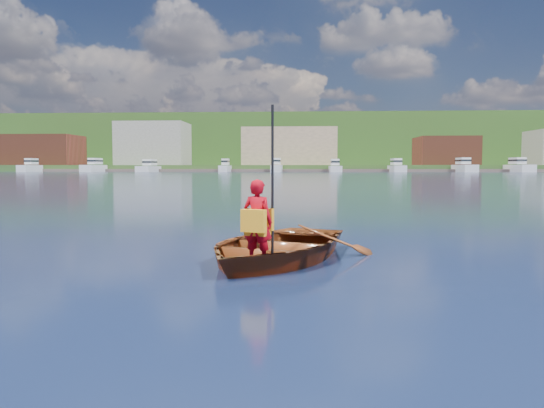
{
  "coord_description": "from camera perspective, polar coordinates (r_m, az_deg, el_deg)",
  "views": [
    {
      "loc": [
        -0.71,
        -8.52,
        1.41
      ],
      "look_at": [
        -1.16,
        -0.61,
        0.85
      ],
      "focal_mm": 35.0,
      "sensor_mm": 36.0,
      "label": 1
    }
  ],
  "objects": [
    {
      "name": "hillside_trees",
      "position": [
        247.13,
        -1.03,
        7.83
      ],
      "size": [
        255.45,
        89.74,
        26.91
      ],
      "color": "#382314",
      "rests_on": "ground"
    },
    {
      "name": "waterfront_buildings",
      "position": [
        173.78,
        1.0,
        6.09
      ],
      "size": [
        202.0,
        16.0,
        14.0
      ],
      "color": "maroon",
      "rests_on": "ground"
    },
    {
      "name": "shoreline",
      "position": [
        245.29,
        3.5,
        6.08
      ],
      "size": [
        400.0,
        140.0,
        22.0
      ],
      "color": "#2D501C",
      "rests_on": "ground"
    },
    {
      "name": "rowboat",
      "position": [
        8.01,
        0.34,
        -4.59
      ],
      "size": [
        3.59,
        4.15,
        0.72
      ],
      "color": "#7B3C0C",
      "rests_on": "ground"
    },
    {
      "name": "child_paddler",
      "position": [
        7.08,
        -1.54,
        -1.89
      ],
      "size": [
        0.49,
        0.43,
        2.14
      ],
      "color": "#A50512",
      "rests_on": "ground"
    },
    {
      "name": "dock",
      "position": [
        156.59,
        1.65,
        3.63
      ],
      "size": [
        160.05,
        7.84,
        0.8
      ],
      "color": "brown",
      "rests_on": "ground"
    },
    {
      "name": "marina_yachts",
      "position": [
        151.85,
        2.47,
        4.0
      ],
      "size": [
        143.64,
        13.72,
        4.3
      ],
      "color": "silver",
      "rests_on": "ground"
    },
    {
      "name": "ground",
      "position": [
        8.67,
        7.98,
        -5.39
      ],
      "size": [
        600.0,
        600.0,
        0.0
      ],
      "color": "#112B3C",
      "rests_on": "ground"
    }
  ]
}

